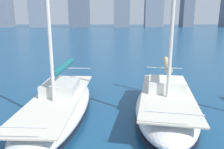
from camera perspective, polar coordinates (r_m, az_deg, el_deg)
sailboat_tan at (r=10.85m, az=13.93°, el=-7.41°), size 4.04×7.97×9.75m
sailboat_teal at (r=10.92m, az=-13.67°, el=-7.61°), size 2.83×8.96×11.46m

